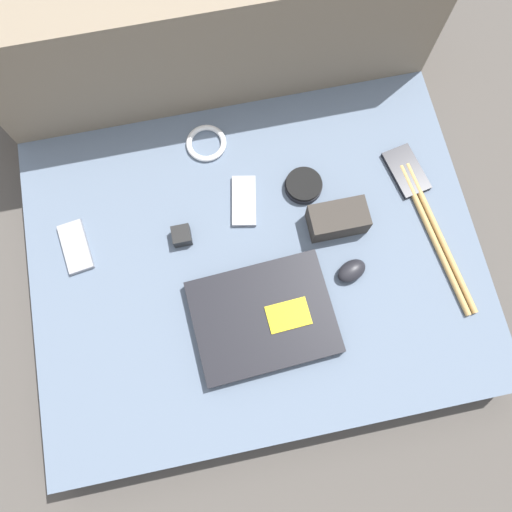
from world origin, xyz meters
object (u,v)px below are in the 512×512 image
Objects in this scene: phone_black at (406,171)px; phone_small at (76,247)px; phone_silver at (244,201)px; speaker_puck at (304,185)px; computer_mouse at (351,271)px; camera_pouch at (338,219)px; charger_brick at (182,236)px; laptop at (263,317)px.

phone_black is 1.07× the size of phone_small.
phone_silver is at bearing 168.25° from phone_black.
phone_silver is (-0.14, -0.01, -0.01)m from speaker_puck.
computer_mouse is 0.28m from phone_black.
speaker_puck is at bearing 117.05° from camera_pouch.
camera_pouch reaches higher than phone_silver.
charger_brick is (-0.30, -0.07, 0.01)m from speaker_puck.
speaker_puck is 0.30m from charger_brick.
charger_brick is at bearing -148.49° from phone_silver.
phone_small is at bearing 173.96° from camera_pouch.
camera_pouch is at bearing -15.12° from phone_silver.
computer_mouse is 0.12m from camera_pouch.
phone_small is at bearing -175.65° from speaker_puck.
camera_pouch is (0.59, -0.06, 0.02)m from phone_small.
computer_mouse is 0.29m from phone_silver.
camera_pouch is (-0.19, -0.09, 0.02)m from phone_black.
computer_mouse is 0.61× the size of phone_silver.
phone_small reaches higher than phone_silver.
phone_small is (-0.38, 0.24, -0.01)m from laptop.
speaker_puck is at bearing 83.65° from computer_mouse.
phone_small is (-0.54, -0.04, -0.01)m from speaker_puck.
phone_black is (0.25, -0.01, -0.01)m from speaker_puck.
laptop reaches higher than phone_black.
computer_mouse reaches higher than phone_silver.
speaker_puck reaches higher than phone_small.
laptop is at bearing -118.66° from speaker_puck.
camera_pouch is 0.35m from charger_brick.
laptop and charger_brick have the same top height.
laptop is 0.45m from phone_small.
phone_silver is 3.11× the size of charger_brick.
phone_silver is at bearing -3.52° from phone_small.
laptop is 2.46× the size of phone_small.
laptop is 3.88× the size of computer_mouse.
phone_black is at bearing 27.36° from computer_mouse.
charger_brick is at bearing 135.58° from computer_mouse.
phone_silver is 0.22m from camera_pouch.
laptop reaches higher than computer_mouse.
computer_mouse is at bearing -36.09° from phone_silver.
computer_mouse is 0.63× the size of phone_small.
speaker_puck is (-0.06, 0.22, -0.00)m from computer_mouse.
computer_mouse reaches higher than phone_black.
speaker_puck is at bearing 166.14° from phone_black.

